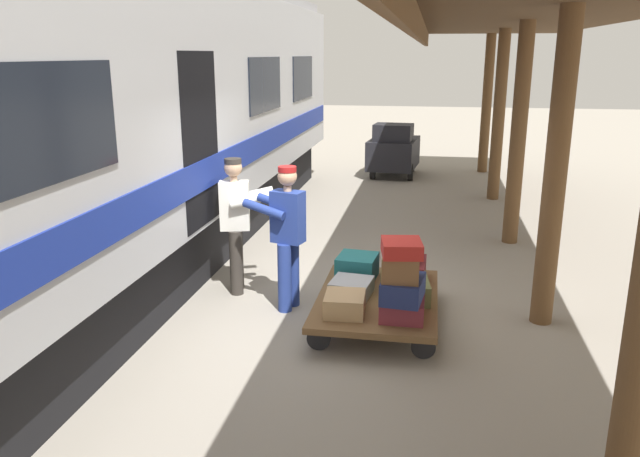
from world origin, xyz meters
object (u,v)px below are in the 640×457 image
at_px(train_car, 81,129).
at_px(suitcase_navy_fabric, 403,289).
at_px(suitcase_maroon_trunk, 407,271).
at_px(suitcase_gray_aluminum, 351,287).
at_px(suitcase_brown_leather, 401,267).
at_px(porter_in_overalls, 287,233).
at_px(suitcase_olive_duffel, 405,288).
at_px(porter_by_door, 237,221).
at_px(suitcase_slate_roller, 406,254).
at_px(luggage_cart, 378,300).
at_px(suitcase_burgundy_valise, 402,308).
at_px(suitcase_tan_vintage, 345,304).
at_px(baggage_tug, 393,150).
at_px(suitcase_red_plastic, 402,248).
at_px(suitcase_teal_softside, 357,267).

distance_m(train_car, suitcase_navy_fabric, 4.26).
height_order(suitcase_maroon_trunk, suitcase_gray_aluminum, suitcase_maroon_trunk).
bearing_deg(suitcase_brown_leather, porter_in_overalls, -31.17).
relative_size(suitcase_olive_duffel, porter_by_door, 0.35).
bearing_deg(suitcase_slate_roller, luggage_cart, 63.99).
bearing_deg(suitcase_gray_aluminum, suitcase_olive_duffel, 180.00).
relative_size(suitcase_burgundy_valise, suitcase_olive_duffel, 0.79).
relative_size(suitcase_tan_vintage, suitcase_gray_aluminum, 1.02).
bearing_deg(porter_by_door, suitcase_tan_vintage, 141.86).
height_order(luggage_cart, baggage_tug, baggage_tug).
relative_size(suitcase_slate_roller, porter_in_overalls, 0.24).
xyz_separation_m(train_car, baggage_tug, (-3.21, -8.52, -1.43)).
bearing_deg(suitcase_red_plastic, suitcase_teal_softside, -63.46).
distance_m(suitcase_tan_vintage, porter_by_door, 2.00).
bearing_deg(train_car, suitcase_red_plastic, 166.38).
bearing_deg(suitcase_red_plastic, suitcase_gray_aluminum, -46.44).
height_order(suitcase_maroon_trunk, baggage_tug, baggage_tug).
bearing_deg(suitcase_maroon_trunk, porter_in_overalls, 12.26).
distance_m(suitcase_olive_duffel, porter_in_overalls, 1.49).
bearing_deg(suitcase_navy_fabric, baggage_tug, -85.75).
height_order(suitcase_teal_softside, suitcase_burgundy_valise, suitcase_teal_softside).
xyz_separation_m(suitcase_maroon_trunk, suitcase_olive_duffel, (0.00, 0.54, -0.02)).
relative_size(suitcase_burgundy_valise, suitcase_slate_roller, 1.15).
xyz_separation_m(suitcase_slate_roller, suitcase_red_plastic, (0.01, 1.16, 0.43)).
xyz_separation_m(suitcase_burgundy_valise, suitcase_gray_aluminum, (0.59, -0.54, -0.02)).
bearing_deg(suitcase_navy_fabric, luggage_cart, -62.20).
height_order(suitcase_burgundy_valise, porter_by_door, porter_by_door).
xyz_separation_m(train_car, suitcase_maroon_trunk, (-3.91, -0.19, -1.62)).
distance_m(suitcase_gray_aluminum, suitcase_navy_fabric, 0.85).
height_order(suitcase_burgundy_valise, baggage_tug, baggage_tug).
bearing_deg(suitcase_tan_vintage, porter_in_overalls, -44.37).
xyz_separation_m(suitcase_teal_softside, baggage_tug, (0.11, -8.33, 0.17)).
bearing_deg(baggage_tug, porter_by_door, 80.22).
distance_m(suitcase_maroon_trunk, suitcase_brown_leather, 1.20).
distance_m(suitcase_navy_fabric, suitcase_brown_leather, 0.24).
distance_m(porter_by_door, baggage_tug, 8.34).
bearing_deg(suitcase_olive_duffel, suitcase_navy_fabric, 90.06).
bearing_deg(suitcase_maroon_trunk, suitcase_navy_fabric, 90.03).
xyz_separation_m(suitcase_gray_aluminum, porter_by_door, (1.52, -0.66, 0.53)).
height_order(suitcase_burgundy_valise, suitcase_slate_roller, suitcase_slate_roller).
xyz_separation_m(suitcase_navy_fabric, suitcase_red_plastic, (0.03, 0.03, 0.44)).
height_order(train_car, suitcase_burgundy_valise, train_car).
relative_size(suitcase_maroon_trunk, suitcase_red_plastic, 1.41).
bearing_deg(luggage_cart, porter_in_overalls, -12.28).
relative_size(suitcase_tan_vintage, suitcase_olive_duffel, 0.75).
bearing_deg(luggage_cart, baggage_tug, -87.39).
bearing_deg(suitcase_red_plastic, train_car, -13.62).
bearing_deg(suitcase_tan_vintage, suitcase_red_plastic, 174.23).
distance_m(suitcase_brown_leather, baggage_tug, 9.48).
height_order(suitcase_slate_roller, suitcase_brown_leather, suitcase_brown_leather).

